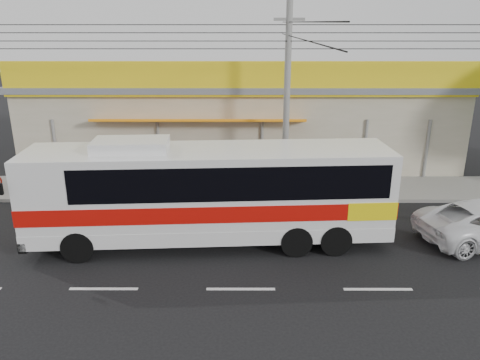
# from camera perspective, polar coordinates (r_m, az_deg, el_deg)

# --- Properties ---
(ground) EXTENTS (120.00, 120.00, 0.00)m
(ground) POSITION_cam_1_polar(r_m,az_deg,el_deg) (16.16, 0.10, -8.49)
(ground) COLOR black
(ground) RESTS_ON ground
(sidewalk) EXTENTS (30.00, 3.20, 0.15)m
(sidewalk) POSITION_cam_1_polar(r_m,az_deg,el_deg) (21.65, 0.12, -1.04)
(sidewalk) COLOR gray
(sidewalk) RESTS_ON ground
(lane_markings) EXTENTS (50.00, 0.12, 0.01)m
(lane_markings) POSITION_cam_1_polar(r_m,az_deg,el_deg) (13.98, 0.09, -13.17)
(lane_markings) COLOR silver
(lane_markings) RESTS_ON ground
(storefront_building) EXTENTS (22.60, 9.20, 5.70)m
(storefront_building) POSITION_cam_1_polar(r_m,az_deg,el_deg) (26.41, 0.12, 7.59)
(storefront_building) COLOR #A9A288
(storefront_building) RESTS_ON ground
(coach_bus) EXTENTS (12.33, 3.31, 3.76)m
(coach_bus) POSITION_cam_1_polar(r_m,az_deg,el_deg) (15.92, -3.05, -1.06)
(coach_bus) COLOR silver
(coach_bus) RESTS_ON ground
(motorbike_dark) EXTENTS (2.06, 1.20, 1.19)m
(motorbike_dark) POSITION_cam_1_polar(r_m,az_deg,el_deg) (24.70, -24.14, 1.43)
(motorbike_dark) COLOR black
(motorbike_dark) RESTS_ON sidewalk
(utility_pole) EXTENTS (34.00, 14.00, 8.32)m
(utility_pole) POSITION_cam_1_polar(r_m,az_deg,el_deg) (19.88, 5.97, 17.10)
(utility_pole) COLOR slate
(utility_pole) RESTS_ON ground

